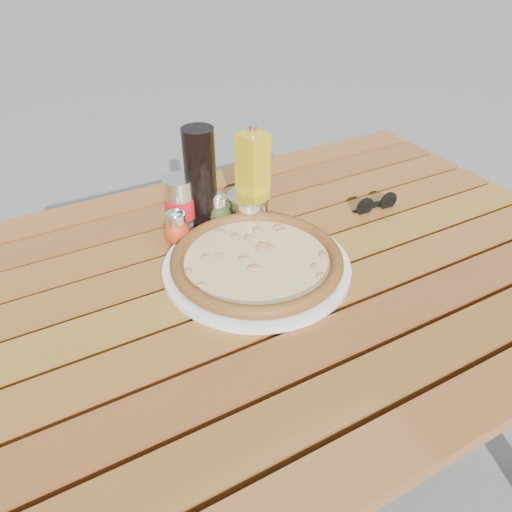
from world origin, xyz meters
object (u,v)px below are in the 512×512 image
plate (257,266)px  dark_bottle (201,179)px  soda_can (181,204)px  sunglasses (376,204)px  olive_oil_cruet (253,175)px  table (261,304)px  pizza (257,259)px  oregano_shaker (218,210)px  pepper_shaker (176,228)px  parmesan_tin (249,206)px

plate → dark_bottle: bearing=96.4°
soda_can → plate: bearing=-71.7°
dark_bottle → sunglasses: size_ratio=1.99×
olive_oil_cruet → soda_can: bearing=173.2°
soda_can → dark_bottle: bearing=-9.7°
dark_bottle → soda_can: (-0.05, 0.01, -0.05)m
table → pizza: size_ratio=3.70×
table → soda_can: 0.27m
sunglasses → oregano_shaker: bearing=166.4°
dark_bottle → olive_oil_cruet: 0.12m
oregano_shaker → sunglasses: size_ratio=0.74×
sunglasses → olive_oil_cruet: bearing=159.0°
pepper_shaker → olive_oil_cruet: bearing=9.3°
dark_bottle → parmesan_tin: (0.10, -0.02, -0.08)m
sunglasses → pepper_shaker: bearing=173.4°
dark_bottle → sunglasses: 0.41m
dark_bottle → sunglasses: (0.37, -0.13, -0.09)m
plate → olive_oil_cruet: (0.09, 0.19, 0.09)m
plate → table: bearing=-92.2°
pepper_shaker → soda_can: bearing=58.0°
sunglasses → dark_bottle: bearing=164.9°
pepper_shaker → soda_can: 0.06m
table → pepper_shaker: bearing=119.8°
olive_oil_cruet → sunglasses: (0.25, -0.12, -0.08)m
table → oregano_shaker: bearing=88.7°
pizza → pepper_shaker: 0.19m
pizza → sunglasses: 0.35m
table → olive_oil_cruet: (0.10, 0.21, 0.17)m
soda_can → sunglasses: bearing=-18.9°
pepper_shaker → parmesan_tin: 0.18m
soda_can → oregano_shaker: bearing=-20.9°
oregano_shaker → parmesan_tin: 0.07m
table → dark_bottle: 0.29m
table → sunglasses: sunglasses is taller
parmesan_tin → pepper_shaker: bearing=-174.0°
pepper_shaker → soda_can: soda_can is taller
table → oregano_shaker: 0.23m
plate → sunglasses: size_ratio=3.26×
pepper_shaker → sunglasses: pepper_shaker is taller
soda_can → olive_oil_cruet: (0.16, -0.02, 0.04)m
pizza → oregano_shaker: size_ratio=4.61×
parmesan_tin → dark_bottle: bearing=166.0°
table → pepper_shaker: pepper_shaker is taller
oregano_shaker → dark_bottle: dark_bottle is taller
plate → parmesan_tin: size_ratio=2.90×
table → soda_can: (-0.07, 0.23, 0.13)m
oregano_shaker → soda_can: soda_can is taller
dark_bottle → olive_oil_cruet: bearing=-5.6°
oregano_shaker → sunglasses: (0.34, -0.11, -0.02)m
oregano_shaker → olive_oil_cruet: bearing=5.2°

